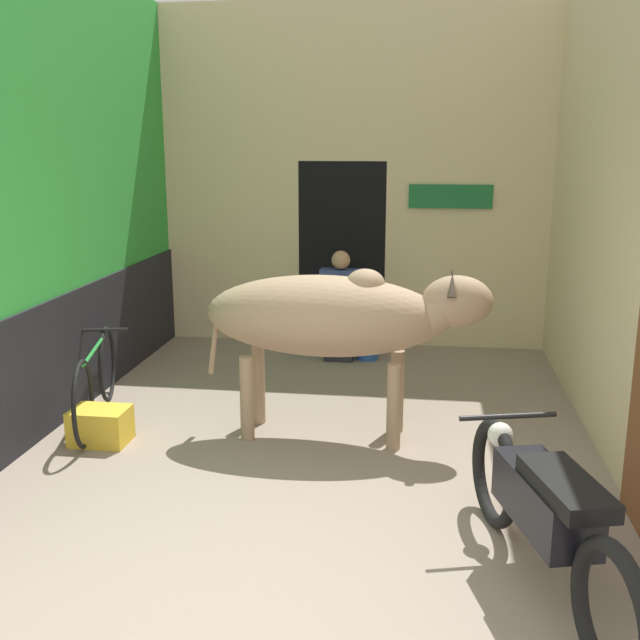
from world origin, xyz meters
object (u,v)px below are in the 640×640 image
object	(u,v)px
cow	(337,317)
bicycle	(96,381)
crate	(100,426)
motorcycle_near	(544,512)
shopkeeper_seated	(340,303)
plastic_stool	(368,339)

from	to	relation	value
cow	bicycle	size ratio (longest dim) A/B	1.31
cow	crate	distance (m)	2.05
motorcycle_near	crate	xyz separation A→B (m)	(-3.14, 1.56, -0.31)
bicycle	shopkeeper_seated	xyz separation A→B (m)	(1.82, 2.18, 0.25)
cow	bicycle	distance (m)	2.14
motorcycle_near	shopkeeper_seated	distance (m)	4.47
crate	cow	bearing A→B (deg)	12.27
shopkeeper_seated	plastic_stool	xyz separation A→B (m)	(0.30, -0.01, -0.39)
cow	motorcycle_near	world-z (taller)	cow
motorcycle_near	plastic_stool	world-z (taller)	motorcycle_near
motorcycle_near	bicycle	xyz separation A→B (m)	(-3.36, 2.01, -0.09)
cow	shopkeeper_seated	bearing A→B (deg)	95.71
shopkeeper_seated	plastic_stool	size ratio (longest dim) A/B	2.87
motorcycle_near	bicycle	bearing A→B (deg)	149.05
cow	bicycle	bearing A→B (deg)	178.53
cow	plastic_stool	world-z (taller)	cow
cow	shopkeeper_seated	distance (m)	2.27
motorcycle_near	crate	world-z (taller)	motorcycle_near
bicycle	crate	world-z (taller)	bicycle
bicycle	shopkeeper_seated	distance (m)	2.85
bicycle	crate	xyz separation A→B (m)	(0.22, -0.45, -0.21)
bicycle	crate	distance (m)	0.54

